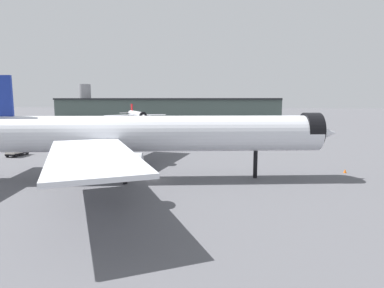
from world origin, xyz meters
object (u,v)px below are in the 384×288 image
Objects in this scene: service_truck_front at (17,149)px; baggage_tug_wing at (181,143)px; airliner_far_taxiway at (137,115)px; traffic_cone_near_nose at (345,171)px; airliner_near_gate at (141,135)px.

baggage_tug_wing is at bearing -57.25° from service_truck_front.
airliner_far_taxiway is 140.90m from traffic_cone_near_nose.
airliner_far_taxiway reaches higher than service_truck_front.
airliner_far_taxiway is 10.25× the size of baggage_tug_wing.
baggage_tug_wing is at bearing -4.05° from airliner_far_taxiway.
baggage_tug_wing is (40.83, -88.90, -3.71)m from airliner_far_taxiway.
service_truck_front is at bearing -26.22° from airliner_far_taxiway.
baggage_tug_wing is 46.15m from traffic_cone_near_nose.
airliner_near_gate reaches higher than airliner_far_taxiway.
airliner_far_taxiway is 50.60× the size of traffic_cone_near_nose.
airliner_near_gate is at bearing -165.06° from traffic_cone_near_nose.
airliner_far_taxiway is 97.90m from baggage_tug_wing.
traffic_cone_near_nose is (35.58, 9.49, -7.23)m from airliner_near_gate.
baggage_tug_wing is (0.02, 38.90, -6.62)m from airliner_near_gate.
traffic_cone_near_nose is at bearing 4.77° from airliner_near_gate.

